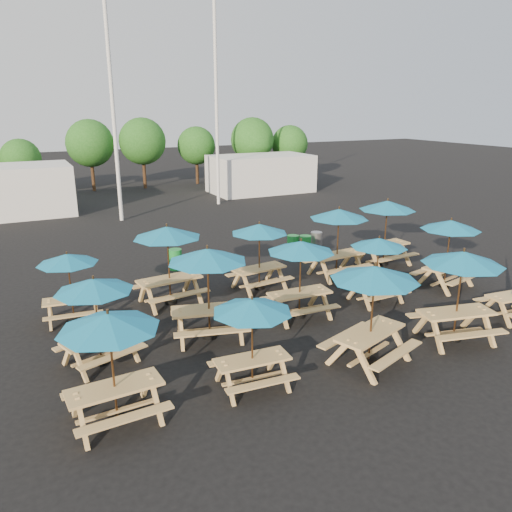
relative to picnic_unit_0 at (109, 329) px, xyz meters
name	(u,v)px	position (x,y,z in m)	size (l,w,h in m)	color
ground	(277,301)	(5.88, 4.18, -2.00)	(120.00, 120.00, 0.00)	black
picnic_unit_0	(109,329)	(0.00, 0.00, 0.00)	(2.06, 2.06, 2.34)	tan
picnic_unit_1	(94,291)	(0.12, 2.51, -0.11)	(2.31, 2.31, 2.21)	tan
picnic_unit_2	(68,263)	(-0.15, 5.46, -0.25)	(1.85, 1.85, 2.05)	tan
picnic_unit_3	(252,312)	(2.96, -0.05, -0.19)	(1.86, 1.86, 2.12)	tan
picnic_unit_4	(208,261)	(3.00, 2.68, 0.16)	(2.54, 2.54, 2.53)	tan
picnic_unit_5	(167,237)	(2.77, 5.51, 0.16)	(2.31, 2.31, 2.52)	tan
picnic_unit_6	(374,280)	(5.98, -0.33, 0.14)	(2.64, 2.64, 2.51)	tan
picnic_unit_7	(301,252)	(5.88, 2.79, 0.01)	(2.03, 2.03, 2.35)	tan
picnic_unit_8	(259,233)	(5.87, 5.41, -0.03)	(2.11, 2.11, 2.30)	tan
picnic_unit_9	(462,264)	(8.79, -0.35, 0.13)	(2.47, 2.47, 2.49)	tan
picnic_unit_10	(379,247)	(8.68, 2.75, -0.19)	(1.78, 1.78, 2.12)	tan
picnic_unit_11	(339,218)	(9.01, 5.36, 0.16)	(2.20, 2.20, 2.53)	tan
picnic_unit_13	(450,230)	(11.72, 2.78, 0.03)	(2.36, 2.36, 2.37)	tan
picnic_unit_14	(387,210)	(11.45, 5.66, 0.20)	(2.27, 2.27, 2.57)	tan
waste_bin_0	(175,259)	(3.96, 8.72, -1.61)	(0.49, 0.49, 0.79)	#17822E
waste_bin_1	(293,245)	(9.03, 8.55, -1.61)	(0.49, 0.49, 0.79)	#17822E
waste_bin_2	(305,245)	(9.47, 8.27, -1.61)	(0.49, 0.49, 0.79)	#17822E
waste_bin_3	(316,241)	(10.23, 8.61, -1.61)	(0.49, 0.49, 0.79)	gray
mast_0	(113,105)	(3.88, 18.18, 4.00)	(0.20, 0.20, 12.00)	silver
mast_1	(216,105)	(10.38, 20.18, 4.00)	(0.20, 0.20, 12.00)	silver
event_tent_1	(261,174)	(14.88, 23.18, -0.70)	(7.00, 4.00, 2.60)	silver
tree_2	(21,159)	(-0.51, 27.83, 0.62)	(2.59, 2.59, 3.93)	#382314
tree_3	(90,143)	(4.13, 28.89, 1.40)	(3.36, 3.36, 5.09)	#382314
tree_4	(142,141)	(7.78, 28.44, 1.46)	(3.41, 3.41, 5.17)	#382314
tree_5	(196,146)	(12.10, 28.85, 0.97)	(2.94, 2.94, 4.45)	#382314
tree_6	(252,140)	(16.11, 27.07, 1.42)	(3.38, 3.38, 5.13)	#382314
tree_7	(290,144)	(19.50, 27.10, 0.99)	(2.95, 2.95, 4.48)	#382314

